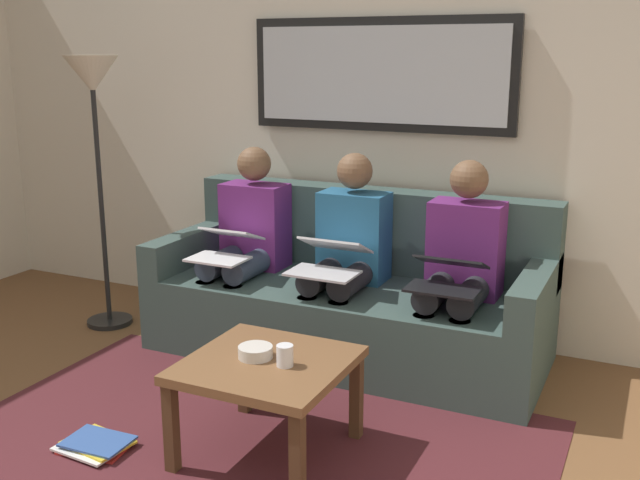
% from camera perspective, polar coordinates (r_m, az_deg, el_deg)
% --- Properties ---
extents(wall_rear, '(6.00, 0.12, 2.60)m').
position_cam_1_polar(wall_rear, '(4.50, 4.95, 9.37)').
color(wall_rear, beige).
rests_on(wall_rear, ground_plane).
extents(area_rug, '(2.60, 1.80, 0.01)m').
position_cam_1_polar(area_rug, '(3.36, -6.43, -15.76)').
color(area_rug, '#4C1E23').
rests_on(area_rug, ground_plane).
extents(couch, '(2.20, 0.90, 0.90)m').
position_cam_1_polar(couch, '(4.26, 2.40, -4.47)').
color(couch, '#384C47').
rests_on(couch, ground_plane).
extents(framed_mirror, '(1.60, 0.05, 0.65)m').
position_cam_1_polar(framed_mirror, '(4.40, 4.58, 12.53)').
color(framed_mirror, black).
extents(coffee_table, '(0.66, 0.66, 0.43)m').
position_cam_1_polar(coffee_table, '(3.17, -4.09, -10.18)').
color(coffee_table, brown).
rests_on(coffee_table, ground_plane).
extents(cup, '(0.07, 0.07, 0.09)m').
position_cam_1_polar(cup, '(3.07, -2.71, -8.84)').
color(cup, silver).
rests_on(cup, coffee_table).
extents(bowl, '(0.15, 0.15, 0.05)m').
position_cam_1_polar(bowl, '(3.17, -4.97, -8.55)').
color(bowl, beige).
rests_on(bowl, coffee_table).
extents(person_left, '(0.38, 0.58, 1.14)m').
position_cam_1_polar(person_left, '(3.92, 10.70, -1.85)').
color(person_left, '#66236B').
rests_on(person_left, couch).
extents(laptop_black, '(0.35, 0.34, 0.15)m').
position_cam_1_polar(laptop_black, '(3.69, 9.76, -2.57)').
color(laptop_black, black).
extents(person_middle, '(0.38, 0.58, 1.14)m').
position_cam_1_polar(person_middle, '(4.12, 2.07, -0.82)').
color(person_middle, '#235B84').
rests_on(person_middle, couch).
extents(laptop_silver, '(0.36, 0.39, 0.17)m').
position_cam_1_polar(laptop_silver, '(3.91, 0.76, -1.33)').
color(laptop_silver, silver).
extents(person_right, '(0.38, 0.58, 1.14)m').
position_cam_1_polar(person_right, '(4.40, -5.61, 0.10)').
color(person_right, '#66236B').
rests_on(person_right, couch).
extents(laptop_white, '(0.32, 0.37, 0.16)m').
position_cam_1_polar(laptop_white, '(4.20, -7.24, -0.34)').
color(laptop_white, white).
extents(magazine_stack, '(0.31, 0.26, 0.04)m').
position_cam_1_polar(magazine_stack, '(3.48, -16.83, -14.78)').
color(magazine_stack, red).
rests_on(magazine_stack, ground_plane).
extents(standing_lamp, '(0.32, 0.32, 1.66)m').
position_cam_1_polar(standing_lamp, '(4.66, -16.95, 9.86)').
color(standing_lamp, black).
rests_on(standing_lamp, ground_plane).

